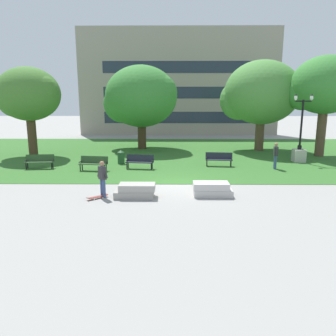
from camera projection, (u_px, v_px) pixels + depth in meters
ground_plane at (176, 185)px, 17.48m from camera, size 140.00×140.00×0.00m
grass_lawn at (175, 154)px, 27.25m from camera, size 40.00×20.00×0.02m
concrete_block_center at (135, 191)px, 15.18m from camera, size 1.87×0.90×0.64m
concrete_block_left at (212, 189)px, 15.42m from camera, size 1.82×0.90×0.64m
person_skateboarder at (102, 177)px, 15.05m from camera, size 0.60×0.49×1.71m
skateboard at (97, 197)px, 15.00m from camera, size 0.91×0.81×0.14m
park_bench_near_left at (140, 161)px, 21.25m from camera, size 1.85×0.75×0.90m
park_bench_near_right at (40, 161)px, 21.30m from camera, size 1.85×0.72×0.90m
park_bench_far_left at (94, 162)px, 20.69m from camera, size 1.86×0.77×0.90m
park_bench_far_right at (219, 158)px, 22.11m from camera, size 1.85×0.72×0.90m
lamp_post_center at (299, 148)px, 23.46m from camera, size 1.32×0.80×4.80m
tree_far_right at (140, 97)px, 28.95m from camera, size 6.66×6.35×7.36m
tree_near_right at (28, 95)px, 25.07m from camera, size 5.03×4.79×6.85m
tree_near_left at (261, 93)px, 27.91m from camera, size 6.66×6.34×7.68m
tree_far_left at (325, 86)px, 24.96m from camera, size 5.43×5.17×7.69m
trash_bin at (121, 157)px, 22.88m from camera, size 0.49×0.49×0.96m
person_bystander_near_lawn at (276, 154)px, 21.09m from camera, size 0.28×0.63×1.71m
building_facade_distant at (179, 82)px, 40.09m from camera, size 24.56×1.03×12.88m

